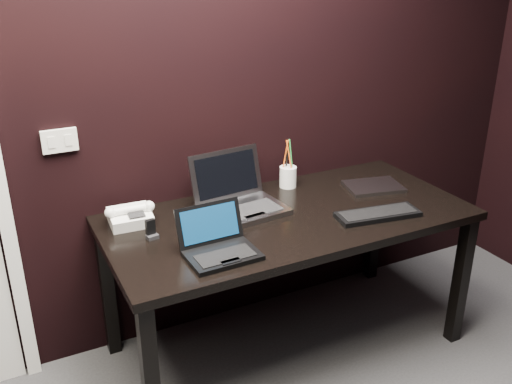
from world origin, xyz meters
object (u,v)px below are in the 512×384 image
netbook (219,246)px  desk_phone (130,216)px  closed_laptop (373,187)px  ext_keyboard (378,214)px  desk (288,229)px  mobile_phone (151,231)px  silver_laptop (239,201)px  pen_cup (288,176)px

netbook → desk_phone: bearing=119.9°
netbook → closed_laptop: size_ratio=0.91×
ext_keyboard → closed_laptop: bearing=55.8°
ext_keyboard → desk: bearing=149.6°
ext_keyboard → mobile_phone: size_ratio=4.87×
netbook → ext_keyboard: size_ratio=0.71×
desk_phone → desk: bearing=-18.3°
desk → closed_laptop: 0.56m
netbook → silver_laptop: bearing=53.7°
desk → closed_laptop: (0.55, 0.08, 0.09)m
netbook → mobile_phone: 0.33m
silver_laptop → desk_phone: silver_laptop is taller
pen_cup → desk_phone: bearing=-175.4°
desk → mobile_phone: bearing=174.9°
silver_laptop → mobile_phone: (-0.46, -0.09, -0.02)m
closed_laptop → pen_cup: 0.44m
closed_laptop → mobile_phone: size_ratio=3.81×
desk → ext_keyboard: ext_keyboard is taller
desk → closed_laptop: size_ratio=5.34×
desk → netbook: 0.50m
desk → pen_cup: bearing=61.2°
desk_phone → pen_cup: pen_cup is taller
desk → ext_keyboard: 0.42m
desk → silver_laptop: 0.27m
silver_laptop → ext_keyboard: (0.54, -0.35, -0.04)m
pen_cup → silver_laptop: bearing=-156.7°
ext_keyboard → desk_phone: (-1.04, 0.43, 0.03)m
closed_laptop → ext_keyboard: bearing=-124.2°
netbook → desk_phone: (-0.25, 0.43, 0.00)m
closed_laptop → desk_phone: (-1.23, 0.15, 0.03)m
ext_keyboard → closed_laptop: ext_keyboard is taller
desk → pen_cup: pen_cup is taller
netbook → desk_phone: netbook is taller
closed_laptop → desk_phone: desk_phone is taller
pen_cup → mobile_phone: bearing=-163.6°
desk → closed_laptop: closed_laptop is taller
closed_laptop → mobile_phone: 1.19m
ext_keyboard → mobile_phone: mobile_phone is taller
desk → desk_phone: desk_phone is taller
silver_laptop → pen_cup: silver_laptop is taller
desk → pen_cup: 0.36m
desk_phone → pen_cup: size_ratio=0.88×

